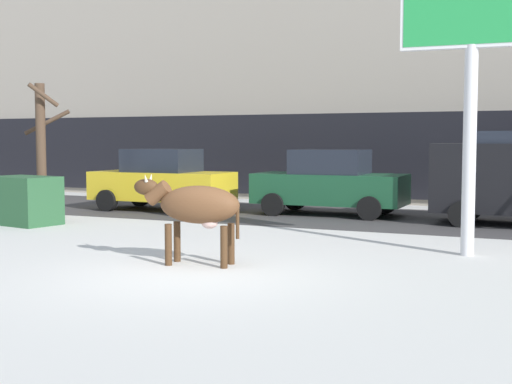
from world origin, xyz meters
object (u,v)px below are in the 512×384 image
object	(u,v)px
billboard	(472,15)
dumpster	(24,200)
cow_brown	(196,206)
bare_tree_right_lot	(42,146)
car_darkgreen_sedan	(330,183)
pedestrian_near_billboard	(143,173)
car_yellow_sedan	(162,180)

from	to	relation	value
billboard	dumpster	bearing A→B (deg)	178.33
cow_brown	bare_tree_right_lot	bearing A→B (deg)	147.86
car_darkgreen_sedan	pedestrian_near_billboard	size ratio (longest dim) A/B	2.43
car_yellow_sedan	car_darkgreen_sedan	size ratio (longest dim) A/B	1.00
billboard	car_yellow_sedan	size ratio (longest dim) A/B	1.32
bare_tree_right_lot	car_darkgreen_sedan	bearing A→B (deg)	27.99
cow_brown	car_yellow_sedan	size ratio (longest dim) A/B	0.46
billboard	car_yellow_sedan	distance (m)	11.03
car_yellow_sedan	car_darkgreen_sedan	bearing A→B (deg)	9.73
pedestrian_near_billboard	cow_brown	bearing A→B (deg)	-53.00
car_darkgreen_sedan	dumpster	xyz separation A→B (m)	(-6.28, -5.20, -0.31)
billboard	pedestrian_near_billboard	distance (m)	15.65
billboard	dumpster	xyz separation A→B (m)	(-10.70, 0.31, -3.71)
car_yellow_sedan	car_darkgreen_sedan	distance (m)	5.05
car_darkgreen_sedan	dumpster	distance (m)	8.16
billboard	car_darkgreen_sedan	size ratio (longest dim) A/B	1.32
car_darkgreen_sedan	car_yellow_sedan	bearing A→B (deg)	-170.27
car_yellow_sedan	dumpster	world-z (taller)	car_yellow_sedan
billboard	dumpster	world-z (taller)	billboard
pedestrian_near_billboard	bare_tree_right_lot	size ratio (longest dim) A/B	0.48
car_darkgreen_sedan	bare_tree_right_lot	xyz separation A→B (m)	(-7.00, -3.72, 1.03)
car_darkgreen_sedan	cow_brown	bearing A→B (deg)	-87.55
cow_brown	bare_tree_right_lot	xyz separation A→B (m)	(-7.36, 4.62, 0.94)
billboard	dumpster	distance (m)	11.33
bare_tree_right_lot	dumpster	world-z (taller)	bare_tree_right_lot
car_yellow_sedan	bare_tree_right_lot	bearing A→B (deg)	-125.27
billboard	pedestrian_near_billboard	bearing A→B (deg)	145.93
car_yellow_sedan	bare_tree_right_lot	xyz separation A→B (m)	(-2.03, -2.87, 1.03)
car_darkgreen_sedan	pedestrian_near_billboard	world-z (taller)	car_darkgreen_sedan
car_yellow_sedan	billboard	bearing A→B (deg)	-26.37
car_darkgreen_sedan	bare_tree_right_lot	distance (m)	8.00
car_darkgreen_sedan	billboard	bearing A→B (deg)	-51.27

